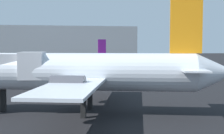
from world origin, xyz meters
TOP-DOWN VIEW (x-y plane):
  - airplane_at_gate at (-1.80, 23.30)m, footprint 33.06×27.08m
  - airplane_distant at (-3.16, 74.22)m, footprint 29.16×21.65m
  - terminal_building at (-12.95, 112.25)m, footprint 72.30×25.13m

SIDE VIEW (x-z plane):
  - airplane_distant at x=-3.16m, z-range -1.75..7.34m
  - airplane_at_gate at x=-1.80m, z-range -1.89..10.62m
  - terminal_building at x=-12.95m, z-range 0.00..14.49m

